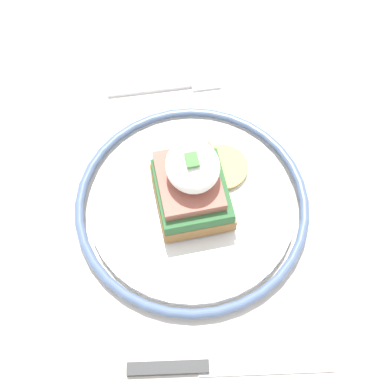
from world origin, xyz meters
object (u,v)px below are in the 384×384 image
object	(u,v)px
plate	(192,204)
sandwich	(192,184)
fork	(171,87)
knife	(213,366)

from	to	relation	value
plate	sandwich	bearing A→B (deg)	157.37
fork	sandwich	bearing A→B (deg)	-2.58
sandwich	knife	distance (m)	0.18
knife	plate	bearing A→B (deg)	174.97
plate	fork	xyz separation A→B (m)	(-0.17, 0.01, -0.01)
sandwich	plate	bearing A→B (deg)	-22.63
fork	knife	xyz separation A→B (m)	(0.34, -0.02, 0.00)
plate	fork	distance (m)	0.17
sandwich	fork	distance (m)	0.17
fork	knife	bearing A→B (deg)	-3.97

